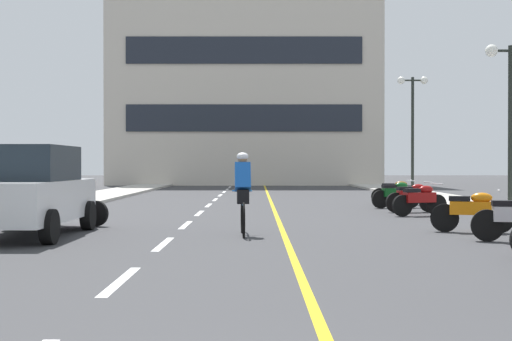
{
  "coord_description": "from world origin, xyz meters",
  "views": [
    {
      "loc": [
        -0.32,
        -2.62,
        1.44
      ],
      "look_at": [
        -0.32,
        21.96,
        1.23
      ],
      "focal_mm": 49.07,
      "sensor_mm": 36.0,
      "label": 1
    }
  ],
  "objects_px": {
    "motorcycle_5": "(74,206)",
    "parked_car_near": "(28,191)",
    "cyclist_rider": "(243,192)",
    "motorcycle_6": "(420,199)",
    "motorcycle_4": "(472,210)",
    "motorcycle_8": "(396,194)",
    "motorcycle_7": "(412,197)",
    "motorcycle_9": "(395,192)",
    "street_lamp_mid": "(510,88)",
    "street_lamp_far": "(412,108)"
  },
  "relations": [
    {
      "from": "motorcycle_6",
      "to": "motorcycle_9",
      "type": "relative_size",
      "value": 0.97
    },
    {
      "from": "motorcycle_8",
      "to": "motorcycle_4",
      "type": "bearing_deg",
      "value": -90.42
    },
    {
      "from": "motorcycle_7",
      "to": "cyclist_rider",
      "type": "height_order",
      "value": "cyclist_rider"
    },
    {
      "from": "street_lamp_mid",
      "to": "street_lamp_far",
      "type": "xyz_separation_m",
      "value": [
        0.15,
        13.23,
        0.47
      ]
    },
    {
      "from": "motorcycle_4",
      "to": "motorcycle_6",
      "type": "relative_size",
      "value": 1.01
    },
    {
      "from": "street_lamp_mid",
      "to": "motorcycle_6",
      "type": "xyz_separation_m",
      "value": [
        -2.74,
        -0.58,
        -3.18
      ]
    },
    {
      "from": "street_lamp_mid",
      "to": "cyclist_rider",
      "type": "height_order",
      "value": "street_lamp_mid"
    },
    {
      "from": "street_lamp_mid",
      "to": "street_lamp_far",
      "type": "distance_m",
      "value": 13.24
    },
    {
      "from": "motorcycle_4",
      "to": "motorcycle_9",
      "type": "xyz_separation_m",
      "value": [
        0.4,
        10.09,
        0.0
      ]
    },
    {
      "from": "street_lamp_far",
      "to": "motorcycle_4",
      "type": "relative_size",
      "value": 3.32
    },
    {
      "from": "motorcycle_5",
      "to": "parked_car_near",
      "type": "bearing_deg",
      "value": -96.77
    },
    {
      "from": "street_lamp_mid",
      "to": "parked_car_near",
      "type": "bearing_deg",
      "value": -152.64
    },
    {
      "from": "motorcycle_5",
      "to": "motorcycle_6",
      "type": "relative_size",
      "value": 1.02
    },
    {
      "from": "street_lamp_far",
      "to": "parked_car_near",
      "type": "distance_m",
      "value": 23.05
    },
    {
      "from": "motorcycle_4",
      "to": "motorcycle_8",
      "type": "relative_size",
      "value": 1.0
    },
    {
      "from": "motorcycle_4",
      "to": "motorcycle_8",
      "type": "height_order",
      "value": "same"
    },
    {
      "from": "motorcycle_4",
      "to": "motorcycle_8",
      "type": "bearing_deg",
      "value": 89.58
    },
    {
      "from": "street_lamp_mid",
      "to": "motorcycle_5",
      "type": "bearing_deg",
      "value": -162.14
    },
    {
      "from": "motorcycle_9",
      "to": "cyclist_rider",
      "type": "height_order",
      "value": "cyclist_rider"
    },
    {
      "from": "motorcycle_4",
      "to": "cyclist_rider",
      "type": "height_order",
      "value": "cyclist_rider"
    },
    {
      "from": "street_lamp_far",
      "to": "motorcycle_9",
      "type": "bearing_deg",
      "value": -106.41
    },
    {
      "from": "parked_car_near",
      "to": "motorcycle_6",
      "type": "height_order",
      "value": "parked_car_near"
    },
    {
      "from": "street_lamp_far",
      "to": "parked_car_near",
      "type": "bearing_deg",
      "value": -121.84
    },
    {
      "from": "street_lamp_mid",
      "to": "motorcycle_9",
      "type": "relative_size",
      "value": 2.82
    },
    {
      "from": "street_lamp_mid",
      "to": "cyclist_rider",
      "type": "distance_m",
      "value": 10.0
    },
    {
      "from": "motorcycle_4",
      "to": "motorcycle_7",
      "type": "bearing_deg",
      "value": 88.63
    },
    {
      "from": "motorcycle_5",
      "to": "motorcycle_6",
      "type": "height_order",
      "value": "same"
    },
    {
      "from": "motorcycle_9",
      "to": "motorcycle_6",
      "type": "bearing_deg",
      "value": -94.06
    },
    {
      "from": "motorcycle_4",
      "to": "motorcycle_6",
      "type": "bearing_deg",
      "value": 89.73
    },
    {
      "from": "motorcycle_4",
      "to": "motorcycle_7",
      "type": "height_order",
      "value": "same"
    },
    {
      "from": "cyclist_rider",
      "to": "motorcycle_8",
      "type": "bearing_deg",
      "value": 60.92
    },
    {
      "from": "street_lamp_mid",
      "to": "motorcycle_8",
      "type": "xyz_separation_m",
      "value": [
        -2.7,
        2.94,
        -3.18
      ]
    },
    {
      "from": "street_lamp_far",
      "to": "parked_car_near",
      "type": "xyz_separation_m",
      "value": [
        -12.04,
        -19.39,
        -3.2
      ]
    },
    {
      "from": "street_lamp_mid",
      "to": "cyclist_rider",
      "type": "relative_size",
      "value": 2.7
    },
    {
      "from": "motorcycle_6",
      "to": "motorcycle_7",
      "type": "bearing_deg",
      "value": 85.18
    },
    {
      "from": "motorcycle_4",
      "to": "motorcycle_8",
      "type": "distance_m",
      "value": 8.31
    },
    {
      "from": "motorcycle_6",
      "to": "cyclist_rider",
      "type": "distance_m",
      "value": 7.21
    },
    {
      "from": "cyclist_rider",
      "to": "motorcycle_6",
      "type": "bearing_deg",
      "value": 47.45
    },
    {
      "from": "motorcycle_4",
      "to": "motorcycle_5",
      "type": "height_order",
      "value": "same"
    },
    {
      "from": "street_lamp_far",
      "to": "parked_car_near",
      "type": "relative_size",
      "value": 1.31
    },
    {
      "from": "parked_car_near",
      "to": "motorcycle_8",
      "type": "xyz_separation_m",
      "value": [
        9.2,
        9.09,
        -0.44
      ]
    },
    {
      "from": "motorcycle_6",
      "to": "motorcycle_9",
      "type": "distance_m",
      "value": 5.31
    },
    {
      "from": "motorcycle_6",
      "to": "parked_car_near",
      "type": "bearing_deg",
      "value": -148.66
    },
    {
      "from": "motorcycle_7",
      "to": "motorcycle_9",
      "type": "height_order",
      "value": "same"
    },
    {
      "from": "street_lamp_far",
      "to": "motorcycle_9",
      "type": "relative_size",
      "value": 3.26
    },
    {
      "from": "street_lamp_mid",
      "to": "parked_car_near",
      "type": "xyz_separation_m",
      "value": [
        -11.9,
        -6.15,
        -2.73
      ]
    },
    {
      "from": "motorcycle_7",
      "to": "cyclist_rider",
      "type": "xyz_separation_m",
      "value": [
        -5.0,
        -6.82,
        0.41
      ]
    },
    {
      "from": "parked_car_near",
      "to": "motorcycle_5",
      "type": "xyz_separation_m",
      "value": [
        0.29,
        2.41,
        -0.44
      ]
    },
    {
      "from": "parked_car_near",
      "to": "motorcycle_4",
      "type": "distance_m",
      "value": 9.18
    },
    {
      "from": "street_lamp_far",
      "to": "motorcycle_4",
      "type": "bearing_deg",
      "value": -98.88
    }
  ]
}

